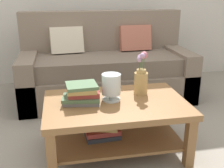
{
  "coord_description": "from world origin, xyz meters",
  "views": [
    {
      "loc": [
        -0.42,
        -2.44,
        1.32
      ],
      "look_at": [
        -0.0,
        -0.28,
        0.56
      ],
      "focal_mm": 43.85,
      "sensor_mm": 36.0,
      "label": 1
    }
  ],
  "objects_px": {
    "flower_pitcher": "(141,78)",
    "glass_hurricane_vase": "(111,86)",
    "couch": "(106,69)",
    "coffee_table": "(114,116)",
    "book_stack_main": "(82,94)"
  },
  "relations": [
    {
      "from": "coffee_table",
      "to": "flower_pitcher",
      "type": "distance_m",
      "value": 0.4
    },
    {
      "from": "flower_pitcher",
      "to": "glass_hurricane_vase",
      "type": "bearing_deg",
      "value": -160.53
    },
    {
      "from": "flower_pitcher",
      "to": "coffee_table",
      "type": "bearing_deg",
      "value": -152.24
    },
    {
      "from": "book_stack_main",
      "to": "flower_pitcher",
      "type": "height_order",
      "value": "flower_pitcher"
    },
    {
      "from": "couch",
      "to": "flower_pitcher",
      "type": "distance_m",
      "value": 1.16
    },
    {
      "from": "couch",
      "to": "book_stack_main",
      "type": "distance_m",
      "value": 1.31
    },
    {
      "from": "couch",
      "to": "glass_hurricane_vase",
      "type": "relative_size",
      "value": 9.27
    },
    {
      "from": "couch",
      "to": "flower_pitcher",
      "type": "bearing_deg",
      "value": -84.13
    },
    {
      "from": "glass_hurricane_vase",
      "to": "coffee_table",
      "type": "bearing_deg",
      "value": -63.62
    },
    {
      "from": "coffee_table",
      "to": "glass_hurricane_vase",
      "type": "distance_m",
      "value": 0.26
    },
    {
      "from": "coffee_table",
      "to": "flower_pitcher",
      "type": "xyz_separation_m",
      "value": [
        0.26,
        0.14,
        0.28
      ]
    },
    {
      "from": "coffee_table",
      "to": "book_stack_main",
      "type": "xyz_separation_m",
      "value": [
        -0.26,
        0.03,
        0.21
      ]
    },
    {
      "from": "flower_pitcher",
      "to": "couch",
      "type": "bearing_deg",
      "value": 95.87
    },
    {
      "from": "coffee_table",
      "to": "book_stack_main",
      "type": "relative_size",
      "value": 3.58
    },
    {
      "from": "couch",
      "to": "coffee_table",
      "type": "height_order",
      "value": "couch"
    }
  ]
}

